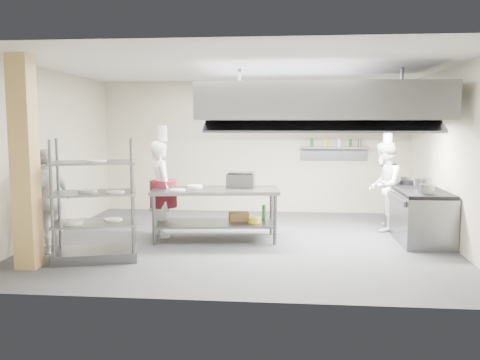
# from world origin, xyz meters

# --- Properties ---
(floor) EXTENTS (7.00, 7.00, 0.00)m
(floor) POSITION_xyz_m (0.00, 0.00, 0.00)
(floor) COLOR #3B3B3E
(floor) RESTS_ON ground
(ceiling) EXTENTS (7.00, 7.00, 0.00)m
(ceiling) POSITION_xyz_m (0.00, 0.00, 3.00)
(ceiling) COLOR silver
(ceiling) RESTS_ON wall_back
(wall_back) EXTENTS (7.00, 0.00, 7.00)m
(wall_back) POSITION_xyz_m (0.00, 3.00, 1.50)
(wall_back) COLOR #C1B699
(wall_back) RESTS_ON ground
(wall_left) EXTENTS (0.00, 6.00, 6.00)m
(wall_left) POSITION_xyz_m (-3.50, 0.00, 1.50)
(wall_left) COLOR #C1B699
(wall_left) RESTS_ON ground
(wall_right) EXTENTS (0.00, 6.00, 6.00)m
(wall_right) POSITION_xyz_m (3.50, 0.00, 1.50)
(wall_right) COLOR #C1B699
(wall_right) RESTS_ON ground
(column) EXTENTS (0.30, 0.30, 3.00)m
(column) POSITION_xyz_m (-2.90, -1.90, 1.50)
(column) COLOR #DAB570
(column) RESTS_ON floor
(exhaust_hood) EXTENTS (4.00, 2.50, 0.60)m
(exhaust_hood) POSITION_xyz_m (1.30, 0.40, 2.40)
(exhaust_hood) COLOR slate
(exhaust_hood) RESTS_ON ceiling
(hood_strip_a) EXTENTS (1.60, 0.12, 0.04)m
(hood_strip_a) POSITION_xyz_m (0.40, 0.40, 2.08)
(hood_strip_a) COLOR white
(hood_strip_a) RESTS_ON exhaust_hood
(hood_strip_b) EXTENTS (1.60, 0.12, 0.04)m
(hood_strip_b) POSITION_xyz_m (2.20, 0.40, 2.08)
(hood_strip_b) COLOR white
(hood_strip_b) RESTS_ON exhaust_hood
(wall_shelf) EXTENTS (1.50, 0.28, 0.04)m
(wall_shelf) POSITION_xyz_m (1.80, 2.84, 1.50)
(wall_shelf) COLOR slate
(wall_shelf) RESTS_ON wall_back
(island) EXTENTS (2.29, 1.17, 0.91)m
(island) POSITION_xyz_m (-0.50, 0.04, 0.46)
(island) COLOR gray
(island) RESTS_ON floor
(island_worktop) EXTENTS (2.29, 1.17, 0.06)m
(island_worktop) POSITION_xyz_m (-0.50, 0.04, 0.88)
(island_worktop) COLOR slate
(island_worktop) RESTS_ON island
(island_undershelf) EXTENTS (2.11, 1.06, 0.04)m
(island_undershelf) POSITION_xyz_m (-0.50, 0.04, 0.30)
(island_undershelf) COLOR slate
(island_undershelf) RESTS_ON island
(pass_rack) EXTENTS (1.37, 1.03, 1.83)m
(pass_rack) POSITION_xyz_m (-2.11, -1.39, 0.91)
(pass_rack) COLOR slate
(pass_rack) RESTS_ON floor
(cooking_range) EXTENTS (0.80, 2.00, 0.84)m
(cooking_range) POSITION_xyz_m (3.08, 0.50, 0.42)
(cooking_range) COLOR gray
(cooking_range) RESTS_ON floor
(range_top) EXTENTS (0.78, 1.96, 0.06)m
(range_top) POSITION_xyz_m (3.08, 0.50, 0.87)
(range_top) COLOR black
(range_top) RESTS_ON cooking_range
(chef_head) EXTENTS (0.67, 0.76, 1.74)m
(chef_head) POSITION_xyz_m (-1.51, 0.26, 0.87)
(chef_head) COLOR white
(chef_head) RESTS_ON floor
(chef_line) EXTENTS (0.89, 1.00, 1.71)m
(chef_line) POSITION_xyz_m (2.60, 1.14, 0.85)
(chef_line) COLOR silver
(chef_line) RESTS_ON floor
(chef_plating) EXTENTS (0.59, 1.03, 1.66)m
(chef_plating) POSITION_xyz_m (-3.00, -1.03, 0.83)
(chef_plating) COLOR white
(chef_plating) RESTS_ON floor
(griddle) EXTENTS (0.49, 0.39, 0.24)m
(griddle) POSITION_xyz_m (-0.07, 0.34, 1.03)
(griddle) COLOR gray
(griddle) RESTS_ON island_worktop
(wicker_basket) EXTENTS (0.39, 0.31, 0.15)m
(wicker_basket) POSITION_xyz_m (-0.09, 0.22, 0.40)
(wicker_basket) COLOR olive
(wicker_basket) RESTS_ON island_undershelf
(stockpot) EXTENTS (0.30, 0.30, 0.21)m
(stockpot) POSITION_xyz_m (3.09, 0.27, 1.00)
(stockpot) COLOR gray
(stockpot) RESTS_ON range_top
(plate_stack) EXTENTS (0.28, 0.28, 0.05)m
(plate_stack) POSITION_xyz_m (-2.11, -1.39, 0.59)
(plate_stack) COLOR white
(plate_stack) RESTS_ON pass_rack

